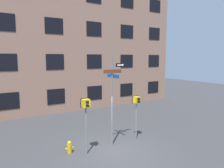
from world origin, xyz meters
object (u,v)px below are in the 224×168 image
object	(u,v)px
street_sign_pole	(113,94)
pedestrian_signal_right	(136,106)
pedestrian_signal_left	(86,111)
fire_hydrant	(69,147)

from	to	relation	value
street_sign_pole	pedestrian_signal_right	world-z (taller)	street_sign_pole
pedestrian_signal_left	fire_hydrant	bearing A→B (deg)	142.03
pedestrian_signal_left	fire_hydrant	size ratio (longest dim) A/B	4.43
fire_hydrant	pedestrian_signal_left	bearing A→B (deg)	-37.97
street_sign_pole	pedestrian_signal_left	distance (m)	1.75
pedestrian_signal_right	fire_hydrant	xyz separation A→B (m)	(-3.72, 0.27, -1.59)
street_sign_pole	fire_hydrant	size ratio (longest dim) A/B	7.61
street_sign_pole	pedestrian_signal_right	distance (m)	1.65
pedestrian_signal_right	street_sign_pole	bearing A→B (deg)	177.99
street_sign_pole	pedestrian_signal_left	world-z (taller)	street_sign_pole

